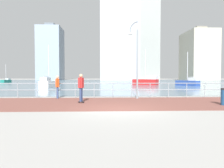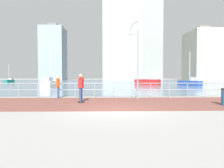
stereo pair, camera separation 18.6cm
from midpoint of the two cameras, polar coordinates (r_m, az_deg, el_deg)
The scene contains 15 objects.
ground at distance 49.57m, azimuth -0.78°, elevation 0.29°, with size 220.00×220.00×0.00m, color #ADAAA5.
brick_paving at distance 12.07m, azimuth 1.27°, elevation -5.35°, with size 28.00×5.91×0.01m, color brown.
harbor_water at distance 59.94m, azimuth -0.89°, elevation 0.61°, with size 180.00×88.00×0.00m, color #6B899E.
waterfront_railing at distance 14.95m, azimuth 0.74°, elevation -1.00°, with size 25.25×0.06×1.10m.
lamppost at distance 14.62m, azimuth 7.10°, elevation 7.91°, with size 0.76×0.53×5.52m.
skateboarder at distance 12.09m, azimuth -8.41°, elevation -0.41°, with size 0.41×0.55×1.74m.
bystander at distance 14.98m, azimuth -14.74°, elevation -0.27°, with size 0.28×0.56×1.65m.
sailboat_white at distance 30.10m, azimuth -16.94°, elevation 0.14°, with size 1.69×4.46×6.13m.
sailboat_yellow at distance 36.95m, azimuth 21.51°, elevation 0.39°, with size 3.20×4.23×5.82m.
sailboat_gray at distance 39.44m, azimuth 10.37°, elevation 0.75°, with size 4.83×4.24×6.93m.
sailboat_ivory at distance 59.55m, azimuth -27.09°, elevation 0.81°, with size 1.37×3.50×4.81m.
tower_glass at distance 109.95m, azimuth -16.25°, elevation 8.29°, with size 11.65×13.53×28.80m.
tower_brick at distance 91.14m, azimuth 2.77°, elevation 13.86°, with size 16.36×15.19×41.94m.
tower_steel at distance 106.60m, azimuth 24.08°, elevation 7.39°, with size 12.34×17.85×25.12m.
tower_slate at distance 119.33m, azimuth 10.98°, elevation 12.11°, with size 10.98×12.32×46.40m.
Camera 2 is at (-0.47, -9.54, 1.57)m, focal length 32.16 mm.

